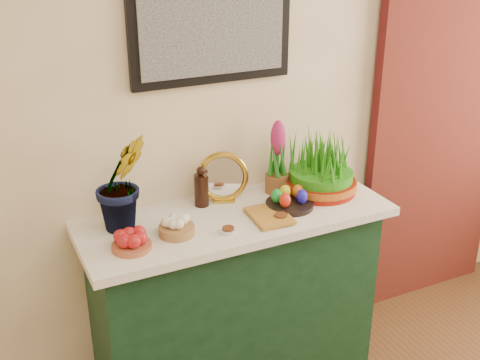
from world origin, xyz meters
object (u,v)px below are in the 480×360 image
object	(u,v)px
hyacinth_green	(121,167)
book	(252,219)
sideboard	(235,300)
wheatgrass_sabzeh	(321,167)
mirror	(223,177)

from	to	relation	value
hyacinth_green	book	distance (m)	0.60
hyacinth_green	sideboard	bearing A→B (deg)	-18.44
book	sideboard	bearing A→B (deg)	110.51
sideboard	book	world-z (taller)	book
wheatgrass_sabzeh	book	bearing A→B (deg)	-162.16
sideboard	mirror	size ratio (longest dim) A/B	5.35
sideboard	wheatgrass_sabzeh	distance (m)	0.75
mirror	hyacinth_green	bearing A→B (deg)	-172.59
sideboard	book	size ratio (longest dim) A/B	6.04
sideboard	mirror	xyz separation A→B (m)	(0.01, 0.14, 0.58)
sideboard	mirror	world-z (taller)	mirror
wheatgrass_sabzeh	sideboard	bearing A→B (deg)	-175.99
sideboard	book	xyz separation A→B (m)	(0.03, -0.11, 0.48)
book	wheatgrass_sabzeh	size ratio (longest dim) A/B	0.62
sideboard	book	distance (m)	0.49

